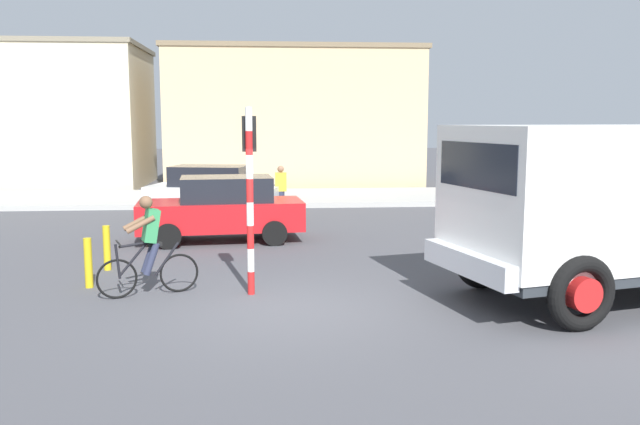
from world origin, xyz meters
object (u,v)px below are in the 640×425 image
(car_white_mid, at_px, (222,208))
(bollard_near, at_px, (88,263))
(traffic_light_pole, at_px, (250,174))
(truck_foreground, at_px, (611,201))
(car_red_near, at_px, (214,191))
(pedestrian_near_kerb, at_px, (281,191))
(cyclist, at_px, (148,246))
(bollard_far, at_px, (107,248))

(car_white_mid, xyz_separation_m, bollard_near, (-2.10, -4.48, -0.37))
(traffic_light_pole, height_order, bollard_near, traffic_light_pole)
(traffic_light_pole, xyz_separation_m, bollard_near, (-2.91, 0.62, -1.62))
(truck_foreground, xyz_separation_m, car_red_near, (-7.28, 9.92, -0.85))
(car_white_mid, xyz_separation_m, pedestrian_near_kerb, (1.52, 3.56, 0.03))
(traffic_light_pole, bearing_deg, car_white_mid, 99.03)
(car_red_near, height_order, pedestrian_near_kerb, pedestrian_near_kerb)
(car_red_near, relative_size, bollard_near, 4.75)
(car_red_near, xyz_separation_m, car_white_mid, (0.52, -3.95, 0.00))
(car_white_mid, bearing_deg, cyclist, -100.25)
(bollard_far, bearing_deg, car_red_near, 77.36)
(truck_foreground, bearing_deg, car_red_near, 126.25)
(bollard_near, bearing_deg, truck_foreground, -9.55)
(pedestrian_near_kerb, bearing_deg, bollard_far, -118.60)
(pedestrian_near_kerb, xyz_separation_m, bollard_far, (-3.62, -6.65, -0.40))
(car_white_mid, bearing_deg, traffic_light_pole, -80.97)
(car_red_near, relative_size, car_white_mid, 1.03)
(truck_foreground, bearing_deg, bollard_far, 161.93)
(traffic_light_pole, bearing_deg, truck_foreground, -8.34)
(car_red_near, xyz_separation_m, bollard_near, (-1.58, -8.43, -0.37))
(truck_foreground, relative_size, bollard_far, 6.49)
(truck_foreground, xyz_separation_m, traffic_light_pole, (-5.94, 0.87, 0.40))
(car_red_near, height_order, car_white_mid, same)
(traffic_light_pole, distance_m, bollard_near, 3.39)
(cyclist, xyz_separation_m, car_white_mid, (0.92, 5.11, -0.05))
(car_white_mid, distance_m, pedestrian_near_kerb, 3.88)
(traffic_light_pole, bearing_deg, car_red_near, 98.37)
(truck_foreground, distance_m, cyclist, 7.77)
(car_red_near, relative_size, bollard_far, 4.75)
(car_red_near, height_order, bollard_far, car_red_near)
(truck_foreground, distance_m, car_red_near, 12.33)
(bollard_far, bearing_deg, bollard_near, -90.00)
(cyclist, height_order, car_white_mid, cyclist)
(cyclist, relative_size, car_white_mid, 0.42)
(traffic_light_pole, height_order, car_white_mid, traffic_light_pole)
(car_red_near, xyz_separation_m, bollard_far, (-1.58, -7.03, -0.37))
(bollard_far, bearing_deg, car_white_mid, 55.74)
(truck_foreground, height_order, traffic_light_pole, traffic_light_pole)
(car_white_mid, bearing_deg, truck_foreground, -41.48)
(bollard_near, bearing_deg, car_red_near, 79.41)
(bollard_far, bearing_deg, cyclist, -59.85)
(traffic_light_pole, xyz_separation_m, car_white_mid, (-0.81, 5.10, -1.25))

